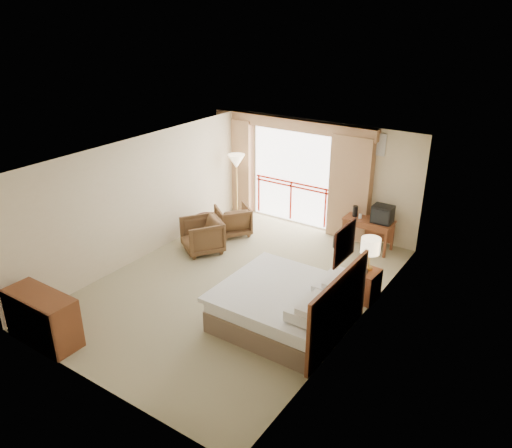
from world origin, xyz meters
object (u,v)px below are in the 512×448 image
Objects in this scene: nightstand at (366,285)px; table_lamp at (371,246)px; wastebasket at (338,242)px; floor_lamp at (236,164)px; tv at (383,214)px; armchair_far at (233,233)px; armchair_near at (203,251)px; side_table at (207,223)px; desk at (369,225)px; dresser at (42,318)px; bed at (287,306)px.

table_lamp is at bearing 93.68° from nightstand.
wastebasket is 3.28m from floor_lamp.
armchair_far is at bearing -155.25° from tv.
nightstand reaches higher than armchair_near.
armchair_far is at bearing -163.47° from wastebasket.
side_table is (-4.25, 0.42, -0.72)m from table_lamp.
desk is (-0.82, 2.10, -0.54)m from table_lamp.
wastebasket is (-0.88, -0.33, -0.78)m from tv.
tv is at bearing 66.75° from armchair_near.
desk is at bearing 59.90° from dresser.
dresser reaches higher than wastebasket.
floor_lamp is (-0.50, 2.05, 1.48)m from armchair_near.
desk is 3.29m from armchair_far.
floor_lamp reaches higher than tv.
tv reaches higher than armchair_near.
table_lamp is 2.35× the size of wastebasket.
armchair_near is 0.81m from side_table.
wastebasket is 0.32× the size of armchair_near.
side_table reaches higher than armchair_far.
bed is 3.76× the size of side_table.
nightstand is 2.26× the size of wastebasket.
tv is at bearing 57.54° from dresser.
nightstand is at bearing 35.22° from armchair_near.
table_lamp is at bearing 35.96° from armchair_near.
side_table reaches higher than wastebasket.
floor_lamp is at bearing 135.95° from bed.
table_lamp is 4.33m from side_table.
side_table is at bearing -149.46° from tv.
table_lamp is 4.05m from armchair_near.
desk is 1.40× the size of armchair_far.
bed is at bearing -30.37° from side_table.
desk is 1.95× the size of side_table.
armchair_far is 5.24m from dresser.
dresser reaches higher than armchair_near.
tv is at bearing 2.59° from floor_lamp.
dresser is (-3.41, -6.29, -0.48)m from tv.
floor_lamp reaches higher than table_lamp.
armchair_far is at bearing 139.92° from bed.
nightstand is 1.08× the size of side_table.
armchair_far is at bearing -161.87° from desk.
tv reaches higher than desk.
floor_lamp reaches higher than dresser.
table_lamp reaches higher than side_table.
dresser is (-3.93, -4.25, -0.66)m from table_lamp.
bed is 5.08m from floor_lamp.
wastebasket is 3.14m from side_table.
nightstand is 2.26m from wastebasket.
side_table is at bearing 154.22° from armchair_near.
table_lamp is at bearing -50.64° from wastebasket.
tv reaches higher than side_table.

